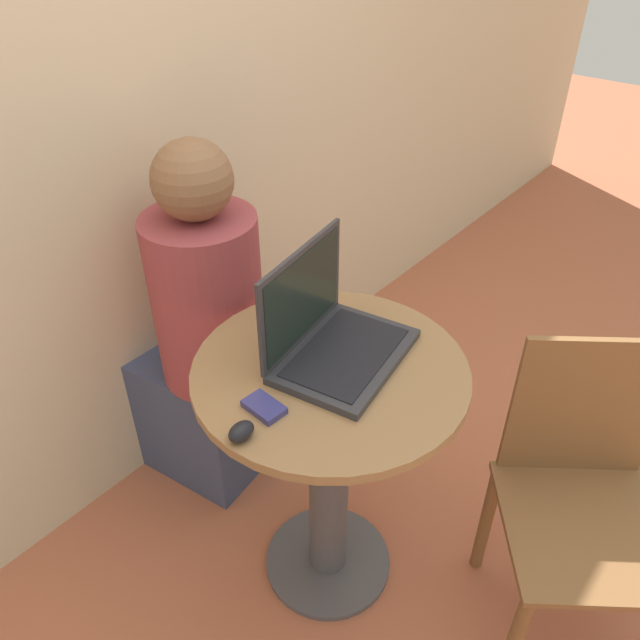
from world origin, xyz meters
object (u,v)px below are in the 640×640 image
object	(u,v)px
chair_empty	(581,501)
person_seated	(201,351)
cell_phone	(264,407)
laptop	(330,335)

from	to	relation	value
chair_empty	person_seated	distance (m)	1.15
cell_phone	person_seated	size ratio (longest dim) A/B	0.08
chair_empty	laptop	bearing A→B (deg)	114.24
cell_phone	chair_empty	size ratio (longest dim) A/B	0.11
laptop	chair_empty	bearing A→B (deg)	-65.76
chair_empty	cell_phone	bearing A→B (deg)	131.03
cell_phone	person_seated	bearing A→B (deg)	64.08
cell_phone	chair_empty	xyz separation A→B (m)	(0.51, -0.58, -0.34)
laptop	cell_phone	xyz separation A→B (m)	(-0.24, -0.01, -0.05)
person_seated	laptop	bearing A→B (deg)	-92.61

